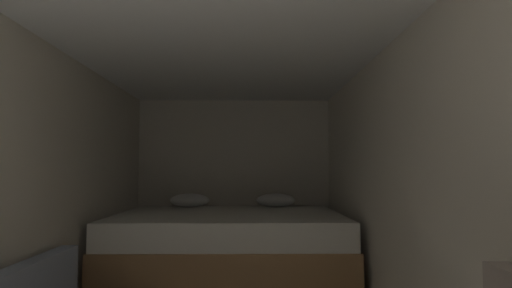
{
  "coord_description": "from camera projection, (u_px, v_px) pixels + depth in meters",
  "views": [
    {
      "loc": [
        0.23,
        -0.52,
        1.25
      ],
      "look_at": [
        0.26,
        2.48,
        1.44
      ],
      "focal_mm": 29.15,
      "sensor_mm": 36.0,
      "label": 1
    }
  ],
  "objects": [
    {
      "name": "wall_left",
      "position": [
        9.0,
        200.0,
        2.48
      ],
      "size": [
        0.05,
        5.48,
        2.14
      ],
      "primitive_type": "cube",
      "color": "beige",
      "rests_on": "ground"
    },
    {
      "name": "bed",
      "position": [
        230.0,
        253.0,
        4.25
      ],
      "size": [
        2.28,
        1.78,
        0.98
      ],
      "color": "#9E7247",
      "rests_on": "ground"
    },
    {
      "name": "wall_right",
      "position": [
        417.0,
        200.0,
        2.5
      ],
      "size": [
        0.05,
        5.48,
        2.14
      ],
      "primitive_type": "cube",
      "color": "beige",
      "rests_on": "ground"
    },
    {
      "name": "ceiling_slab",
      "position": [
        215.0,
        21.0,
        2.56
      ],
      "size": [
        2.5,
        5.48,
        0.05
      ],
      "primitive_type": "cube",
      "color": "white",
      "rests_on": "wall_left"
    },
    {
      "name": "wall_back",
      "position": [
        234.0,
        185.0,
        5.25
      ],
      "size": [
        2.5,
        0.05,
        2.14
      ],
      "primitive_type": "cube",
      "color": "beige",
      "rests_on": "ground"
    }
  ]
}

